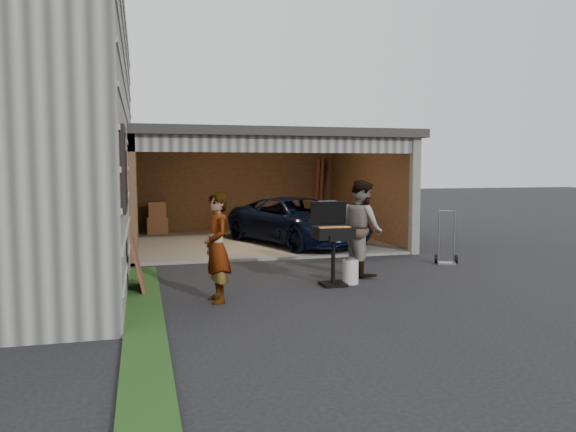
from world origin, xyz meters
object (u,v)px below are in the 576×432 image
object	(u,v)px
plywood_panel	(137,263)
hand_truck	(446,253)
bbq_grill	(333,236)
propane_tank	(350,272)
minivan	(298,223)
man	(362,228)
woman	(217,247)

from	to	relation	value
plywood_panel	hand_truck	world-z (taller)	hand_truck
bbq_grill	propane_tank	distance (m)	0.73
minivan	man	bearing A→B (deg)	-107.89
minivan	propane_tank	distance (m)	4.71
man	hand_truck	bearing A→B (deg)	-77.76
minivan	plywood_panel	size ratio (longest dim) A/B	4.39
bbq_grill	plywood_panel	bearing A→B (deg)	175.28
man	plywood_panel	world-z (taller)	man
minivan	woman	bearing A→B (deg)	-136.94
woman	man	size ratio (longest dim) A/B	0.92
minivan	woman	size ratio (longest dim) A/B	2.60
hand_truck	minivan	bearing A→B (deg)	149.54
woman	propane_tank	distance (m)	2.59
man	hand_truck	xyz separation A→B (m)	(2.20, 0.70, -0.68)
minivan	plywood_panel	distance (m)	5.95
plywood_panel	man	bearing A→B (deg)	6.39
propane_tank	minivan	bearing A→B (deg)	85.51
man	plywood_panel	distance (m)	4.12
man	bbq_grill	xyz separation A→B (m)	(-0.83, -0.72, -0.05)
woman	hand_truck	xyz separation A→B (m)	(5.10, 2.10, -0.61)
minivan	man	world-z (taller)	man
minivan	plywood_panel	bearing A→B (deg)	-151.26
man	woman	bearing A→B (deg)	110.39
hand_truck	propane_tank	bearing A→B (deg)	-128.30
man	bbq_grill	distance (m)	1.10
propane_tank	plywood_panel	xyz separation A→B (m)	(-3.58, 0.24, 0.27)
minivan	hand_truck	world-z (taller)	minivan
woman	hand_truck	size ratio (longest dim) A/B	1.46
man	propane_tank	distance (m)	1.09
woman	man	distance (m)	3.23
propane_tank	man	bearing A→B (deg)	54.66
bbq_grill	plywood_panel	world-z (taller)	bbq_grill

